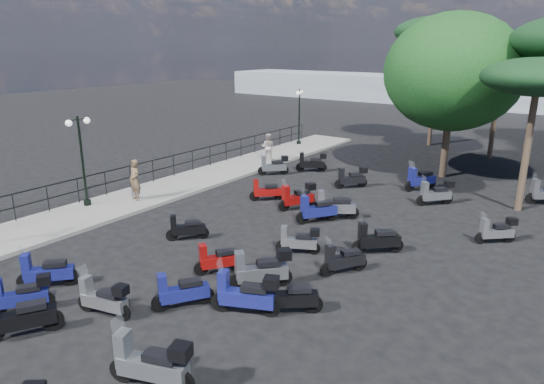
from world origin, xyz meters
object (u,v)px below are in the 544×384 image
Objects in this scene: pine_0 at (503,54)px; scooter_4 at (274,166)px; pedestrian_far at (268,147)px; woman at (135,180)px; scooter_8 at (298,197)px; scooter_17 at (246,295)px; scooter_10 at (151,364)px; scooter_23 at (289,297)px; scooter_13 at (299,241)px; scooter_20 at (334,207)px; scooter_24 at (343,260)px; scooter_14 at (317,210)px; scooter_21 at (436,194)px; scooter_3 at (266,191)px; scooter_0 at (22,295)px; scooter_9 at (352,178)px; scooter_1 at (46,272)px; scooter_5 at (312,163)px; broadleaf_tree at (453,72)px; scooter_12 at (218,260)px; scooter_19 at (377,240)px; pine_3 at (538,78)px; scooter_11 at (181,292)px; pine_2 at (440,32)px; scooter_25 at (496,231)px; scooter_6 at (20,318)px; scooter_7 at (104,299)px; scooter_15 at (420,180)px; scooter_2 at (186,229)px; scooter_18 at (261,270)px; lamp_post_2 at (299,113)px.

scooter_4 is at bearing -127.70° from pine_0.
woman is at bearing 68.30° from pedestrian_far.
scooter_17 reaches higher than scooter_8.
scooter_23 is at bearing -28.37° from scooter_10.
scooter_13 is 3.67m from scooter_20.
scooter_24 is at bearing 163.49° from scooter_8.
scooter_21 is at bearing -87.66° from scooter_14.
pedestrian_far reaches higher than scooter_3.
scooter_9 is (1.75, 15.18, 0.02)m from scooter_0.
pine_0 is at bearing -78.53° from scooter_8.
scooter_1 is 0.74× the size of scooter_10.
woman is at bearing 76.01° from scooter_21.
scooter_8 is at bearing 173.10° from scooter_5.
scooter_21 is 0.17× the size of broadleaf_tree.
scooter_21 is (3.25, 10.34, 0.08)m from scooter_12.
scooter_19 is 9.49m from pine_3.
pine_2 reaches higher than scooter_11.
scooter_24 is (2.88, -3.32, -0.07)m from scooter_14.
scooter_13 is 1.17× the size of scooter_25.
scooter_23 is at bearing 165.80° from scooter_20.
scooter_19 reaches higher than scooter_13.
scooter_17 is (7.48, -11.73, 0.05)m from scooter_4.
scooter_1 is at bearing -122.46° from pine_3.
scooter_6 is (5.88, -8.22, -0.55)m from woman.
broadleaf_tree is at bearing -21.94° from scooter_7.
scooter_5 is 0.83× the size of scooter_10.
scooter_5 is at bearing -36.87° from scooter_12.
scooter_25 is at bearing 30.65° from woman.
scooter_15 is at bearing -23.06° from scooter_17.
scooter_2 is 4.49m from scooter_18.
scooter_2 is at bearing 80.95° from scooter_25.
scooter_9 is 0.86× the size of scooter_18.
pine_3 is (7.57, 5.25, 4.88)m from scooter_8.
scooter_14 is at bearing -82.18° from scooter_2.
scooter_13 is 6.97m from scooter_25.
scooter_23 is (3.03, -0.68, 0.03)m from scooter_12.
woman is at bearing -105.46° from lamp_post_2.
scooter_12 is at bearing 114.04° from scooter_21.
scooter_1 is 0.81× the size of scooter_15.
scooter_2 is 10.80m from scooter_21.
scooter_24 is at bearing -129.34° from scooter_2.
broadleaf_tree is (3.62, 20.46, 4.83)m from scooter_6.
scooter_23 is (1.40, -0.67, -0.10)m from scooter_18.
pedestrian_far is 1.14× the size of scooter_21.
woman is at bearing 85.58° from scooter_3.
scooter_18 is at bearing 155.90° from scooter_20.
pine_2 reaches higher than scooter_5.
scooter_0 is 1.04× the size of scooter_4.
scooter_12 reaches higher than scooter_24.
scooter_25 is (5.73, 9.45, -0.01)m from scooter_11.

